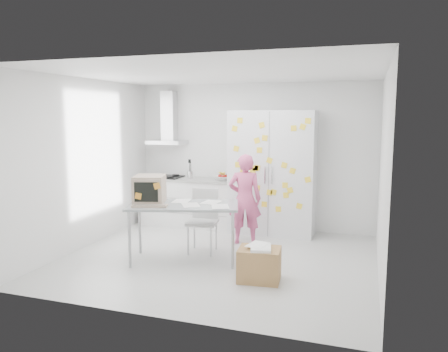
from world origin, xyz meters
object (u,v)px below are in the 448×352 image
(person, at_px, (245,199))
(cardboard_box, at_px, (259,264))
(chair, at_px, (203,216))
(desk, at_px, (162,197))

(person, bearing_deg, cardboard_box, 98.39)
(person, xyz_separation_m, chair, (-0.50, -0.60, -0.19))
(desk, bearing_deg, chair, 37.25)
(desk, xyz_separation_m, chair, (0.42, 0.58, -0.39))
(chair, relative_size, cardboard_box, 1.71)
(desk, bearing_deg, person, 35.27)
(person, relative_size, chair, 1.53)
(chair, height_order, cardboard_box, chair)
(desk, xyz_separation_m, cardboard_box, (1.55, -0.36, -0.73))
(cardboard_box, bearing_deg, chair, 140.25)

